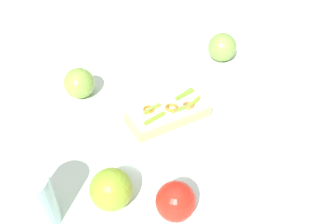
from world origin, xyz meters
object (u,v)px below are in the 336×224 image
(plate, at_px, (168,120))
(apple_0, at_px, (111,189))
(sandwich, at_px, (168,113))
(drinking_glass, at_px, (34,202))
(apple_1, at_px, (176,201))
(apple_2, at_px, (79,83))
(apple_3, at_px, (222,47))

(plate, distance_m, apple_0, 0.25)
(sandwich, relative_size, drinking_glass, 1.67)
(apple_1, relative_size, apple_2, 0.94)
(apple_0, bearing_deg, apple_2, -101.29)
(plate, height_order, drinking_glass, drinking_glass)
(apple_1, bearing_deg, apple_2, -87.34)
(apple_1, bearing_deg, apple_0, -42.88)
(apple_0, xyz_separation_m, drinking_glass, (0.13, -0.03, 0.02))
(apple_2, distance_m, drinking_glass, 0.36)
(plate, relative_size, apple_1, 4.15)
(apple_3, bearing_deg, apple_2, -7.32)
(plate, distance_m, drinking_glass, 0.35)
(sandwich, distance_m, drinking_glass, 0.35)
(sandwich, height_order, apple_3, apple_3)
(apple_1, bearing_deg, apple_3, -136.77)
(plate, bearing_deg, apple_2, -56.11)
(plate, distance_m, apple_1, 0.25)
(sandwich, bearing_deg, drinking_glass, 19.28)
(drinking_glass, bearing_deg, apple_0, 165.55)
(sandwich, distance_m, apple_1, 0.25)
(plate, relative_size, apple_2, 3.91)
(apple_1, bearing_deg, plate, -118.31)
(sandwich, relative_size, apple_2, 2.46)
(sandwich, bearing_deg, apple_2, -53.94)
(sandwich, xyz_separation_m, apple_1, (0.12, 0.22, 0.01))
(drinking_glass, bearing_deg, apple_1, 152.06)
(plate, distance_m, apple_3, 0.31)
(drinking_glass, bearing_deg, apple_3, -157.27)
(apple_2, bearing_deg, apple_1, 92.66)
(sandwich, bearing_deg, apple_3, -149.06)
(apple_1, relative_size, apple_3, 0.90)
(apple_0, bearing_deg, plate, -146.32)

